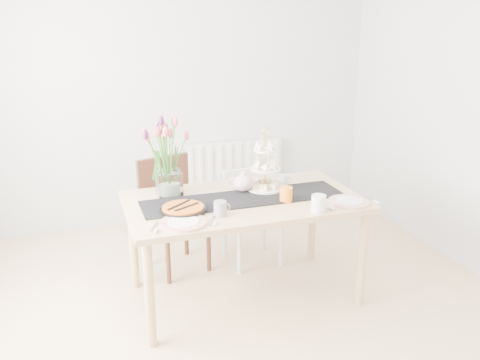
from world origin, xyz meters
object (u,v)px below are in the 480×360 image
object	(u,v)px
chair_brown	(171,205)
radiator	(224,172)
tulip_vase	(167,148)
mug_white	(318,203)
teapot	(243,183)
cream_jug	(282,181)
plate_right	(349,202)
mug_orange	(286,194)
plate_left	(183,223)
mug_grey	(220,209)
tart_tin	(183,209)
cake_stand	(265,174)
dining_table	(244,209)
chair_white	(249,209)

from	to	relation	value
chair_brown	radiator	bearing A→B (deg)	35.66
tulip_vase	mug_white	world-z (taller)	tulip_vase
tulip_vase	radiator	bearing A→B (deg)	58.80
tulip_vase	teapot	xyz separation A→B (m)	(0.51, -0.12, -0.27)
teapot	cream_jug	xyz separation A→B (m)	(0.31, 0.02, -0.02)
mug_white	plate_right	size ratio (longest dim) A/B	0.40
plate_right	teapot	bearing A→B (deg)	143.94
tulip_vase	mug_orange	bearing A→B (deg)	-28.84
cream_jug	plate_left	world-z (taller)	cream_jug
radiator	mug_grey	size ratio (longest dim) A/B	12.52
cream_jug	mug_grey	xyz separation A→B (m)	(-0.59, -0.41, 0.00)
tart_tin	mug_grey	distance (m)	0.25
teapot	mug_grey	bearing A→B (deg)	-108.36
cream_jug	tulip_vase	bearing A→B (deg)	169.93
plate_left	cake_stand	bearing A→B (deg)	31.94
mug_grey	cake_stand	bearing A→B (deg)	30.00
mug_white	mug_orange	world-z (taller)	mug_white
dining_table	mug_orange	xyz separation A→B (m)	(0.25, -0.14, 0.13)
mug_white	chair_brown	bearing A→B (deg)	151.39
dining_table	tulip_vase	size ratio (longest dim) A/B	2.58
dining_table	plate_left	xyz separation A→B (m)	(-0.49, -0.29, 0.08)
chair_brown	mug_white	size ratio (longest dim) A/B	8.03
tulip_vase	plate_right	xyz separation A→B (m)	(1.11, -0.56, -0.33)
dining_table	cream_jug	world-z (taller)	cream_jug
mug_orange	cream_jug	bearing A→B (deg)	21.55
chair_white	cake_stand	xyz separation A→B (m)	(-0.04, -0.44, 0.43)
mug_white	dining_table	bearing A→B (deg)	159.97
tulip_vase	mug_orange	world-z (taller)	tulip_vase
tart_tin	mug_white	world-z (taller)	mug_white
mug_grey	teapot	bearing A→B (deg)	43.06
dining_table	mug_orange	distance (m)	0.32
cream_jug	mug_orange	xyz separation A→B (m)	(-0.10, -0.30, 0.01)
teapot	tulip_vase	bearing A→B (deg)	-174.82
mug_white	chair_white	bearing A→B (deg)	122.54
chair_brown	tart_tin	world-z (taller)	chair_brown
mug_white	plate_right	xyz separation A→B (m)	(0.27, 0.08, -0.05)
tulip_vase	cream_jug	xyz separation A→B (m)	(0.82, -0.10, -0.30)
mug_white	plate_left	distance (m)	0.87
dining_table	tart_tin	world-z (taller)	tart_tin
mug_white	plate_right	bearing A→B (deg)	41.51
cream_jug	plate_right	world-z (taller)	cream_jug
tulip_vase	tart_tin	world-z (taller)	tulip_vase
cake_stand	mug_white	distance (m)	0.55
dining_table	tart_tin	xyz separation A→B (m)	(-0.45, -0.10, 0.09)
radiator	tulip_vase	world-z (taller)	tulip_vase
cake_stand	plate_right	size ratio (longest dim) A/B	1.47
teapot	cream_jug	bearing A→B (deg)	22.19
chair_brown	mug_grey	xyz separation A→B (m)	(0.14, -0.90, 0.28)
radiator	dining_table	world-z (taller)	same
radiator	tulip_vase	bearing A→B (deg)	-121.20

